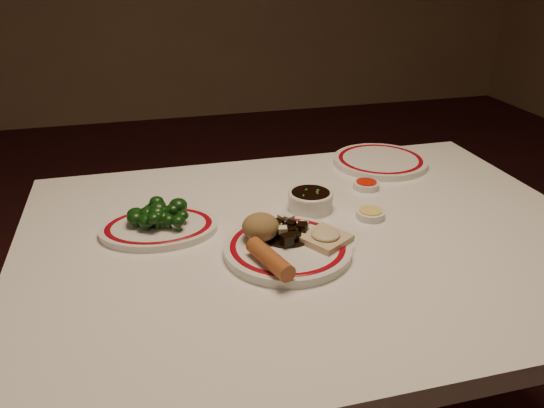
{
  "coord_description": "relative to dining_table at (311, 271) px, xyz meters",
  "views": [
    {
      "loc": [
        -0.33,
        -0.91,
        1.28
      ],
      "look_at": [
        -0.07,
        0.06,
        0.8
      ],
      "focal_mm": 35.0,
      "sensor_mm": 36.0,
      "label": 1
    }
  ],
  "objects": [
    {
      "name": "dining_table",
      "position": [
        0.0,
        0.0,
        0.0
      ],
      "size": [
        1.2,
        0.9,
        0.75
      ],
      "color": "white",
      "rests_on": "ground"
    },
    {
      "name": "main_plate",
      "position": [
        -0.07,
        -0.06,
        0.1
      ],
      "size": [
        0.32,
        0.32,
        0.02
      ],
      "color": "silver",
      "rests_on": "dining_table"
    },
    {
      "name": "rice_mound",
      "position": [
        -0.12,
        -0.03,
        0.14
      ],
      "size": [
        0.07,
        0.07,
        0.05
      ],
      "primitive_type": "ellipsoid",
      "color": "olive",
      "rests_on": "main_plate"
    },
    {
      "name": "spring_roll",
      "position": [
        -0.13,
        -0.13,
        0.13
      ],
      "size": [
        0.07,
        0.12,
        0.03
      ],
      "primitive_type": "cylinder",
      "rotation": [
        1.57,
        0.0,
        0.3
      ],
      "color": "#AB5A2A",
      "rests_on": "main_plate"
    },
    {
      "name": "fried_wonton",
      "position": [
        0.0,
        -0.07,
        0.12
      ],
      "size": [
        0.11,
        0.11,
        0.02
      ],
      "color": "#CDB891",
      "rests_on": "main_plate"
    },
    {
      "name": "stirfry_heap",
      "position": [
        -0.07,
        -0.03,
        0.12
      ],
      "size": [
        0.11,
        0.1,
        0.03
      ],
      "color": "black",
      "rests_on": "main_plate"
    },
    {
      "name": "broccoli_plate",
      "position": [
        -0.31,
        0.09,
        0.1
      ],
      "size": [
        0.26,
        0.23,
        0.02
      ],
      "color": "silver",
      "rests_on": "dining_table"
    },
    {
      "name": "broccoli_pile",
      "position": [
        -0.31,
        0.09,
        0.13
      ],
      "size": [
        0.13,
        0.11,
        0.05
      ],
      "color": "#23471C",
      "rests_on": "broccoli_plate"
    },
    {
      "name": "soy_bowl",
      "position": [
        0.03,
        0.11,
        0.11
      ],
      "size": [
        0.1,
        0.1,
        0.04
      ],
      "color": "silver",
      "rests_on": "dining_table"
    },
    {
      "name": "sweet_sour_dish",
      "position": [
        0.2,
        0.19,
        0.1
      ],
      "size": [
        0.06,
        0.06,
        0.02
      ],
      "color": "silver",
      "rests_on": "dining_table"
    },
    {
      "name": "mustard_dish",
      "position": [
        0.15,
        0.04,
        0.1
      ],
      "size": [
        0.06,
        0.06,
        0.02
      ],
      "color": "silver",
      "rests_on": "dining_table"
    },
    {
      "name": "far_plate",
      "position": [
        0.31,
        0.33,
        0.1
      ],
      "size": [
        0.3,
        0.3,
        0.02
      ],
      "color": "silver",
      "rests_on": "dining_table"
    }
  ]
}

